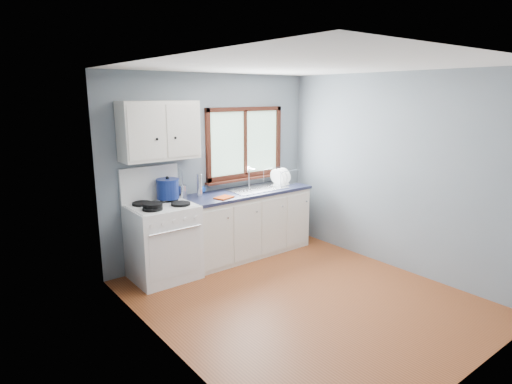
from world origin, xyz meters
TOP-DOWN VIEW (x-y plane):
  - floor at (0.00, 0.00)m, footprint 3.20×3.60m
  - ceiling at (0.00, 0.00)m, footprint 3.20×3.60m
  - wall_back at (0.00, 1.81)m, footprint 3.20×0.02m
  - wall_front at (0.00, -1.81)m, footprint 3.20×0.02m
  - wall_left at (-1.61, 0.00)m, footprint 0.02×3.60m
  - wall_right at (1.61, 0.00)m, footprint 0.02×3.60m
  - gas_range at (-0.95, 1.47)m, footprint 0.76×0.69m
  - base_cabinets at (0.36, 1.49)m, footprint 1.85×0.60m
  - countertop at (0.36, 1.49)m, footprint 1.89×0.64m
  - sink at (0.54, 1.49)m, footprint 0.84×0.46m
  - window at (0.54, 1.77)m, footprint 1.36×0.10m
  - upper_cabinets at (-0.85, 1.63)m, footprint 0.95×0.35m
  - skillet at (-1.11, 1.34)m, footprint 0.36×0.28m
  - stockpot at (-0.78, 1.61)m, footprint 0.37×0.37m
  - utensil_crock at (-0.54, 1.70)m, footprint 0.14×0.14m
  - thermos at (-0.35, 1.58)m, footprint 0.08×0.08m
  - soap_bottle at (-0.19, 1.75)m, footprint 0.10×0.10m
  - dish_towel at (-0.14, 1.32)m, footprint 0.27×0.23m
  - dish_rack at (1.03, 1.54)m, footprint 0.51×0.42m

SIDE VIEW (x-z plane):
  - floor at x=0.00m, z-range -0.02..0.00m
  - base_cabinets at x=0.36m, z-range -0.03..0.85m
  - gas_range at x=-0.95m, z-range -0.19..1.17m
  - sink at x=0.54m, z-range 0.64..1.08m
  - countertop at x=0.36m, z-range 0.88..0.92m
  - dish_towel at x=-0.14m, z-range 0.92..0.94m
  - skillet at x=-1.11m, z-range 0.96..1.00m
  - dish_rack at x=1.03m, z-range 0.86..1.10m
  - utensil_crock at x=-0.54m, z-range 0.80..1.21m
  - soap_bottle at x=-0.19m, z-range 0.92..1.15m
  - thermos at x=-0.35m, z-range 0.92..1.22m
  - stockpot at x=-0.78m, z-range 0.95..1.23m
  - wall_back at x=0.00m, z-range 0.00..2.50m
  - wall_front at x=0.00m, z-range 0.00..2.50m
  - wall_left at x=-1.61m, z-range 0.00..2.50m
  - wall_right at x=1.61m, z-range 0.00..2.50m
  - window at x=0.54m, z-range 0.96..1.99m
  - upper_cabinets at x=-0.85m, z-range 1.45..2.15m
  - ceiling at x=0.00m, z-range 2.50..2.52m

